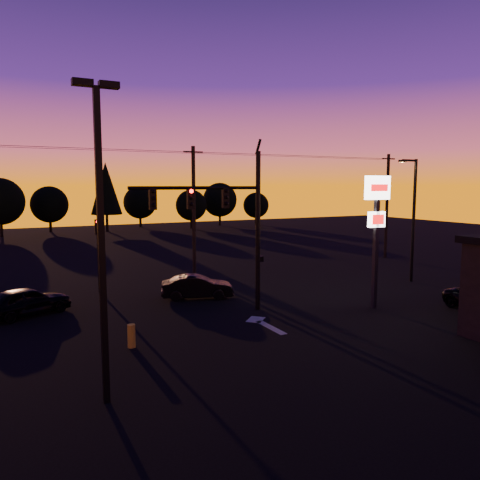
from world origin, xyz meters
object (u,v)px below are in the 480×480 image
at_px(pylon_sign, 377,213).
at_px(parking_lot_light, 101,223).
at_px(secondary_signal, 98,245).
at_px(bollard, 131,336).
at_px(car_left, 26,301).
at_px(streetlight, 413,215).
at_px(traffic_signal_mast, 229,214).
at_px(car_mid, 197,287).

bearing_deg(pylon_sign, parking_lot_light, -162.77).
bearing_deg(secondary_signal, bollard, -93.82).
height_order(pylon_sign, car_left, pylon_sign).
height_order(parking_lot_light, streetlight, parking_lot_light).
height_order(traffic_signal_mast, bollard, traffic_signal_mast).
relative_size(parking_lot_light, car_left, 2.18).
height_order(pylon_sign, streetlight, streetlight).
relative_size(parking_lot_light, car_mid, 2.29).
height_order(secondary_signal, pylon_sign, pylon_sign).
distance_m(traffic_signal_mast, parking_lot_light, 10.19).
relative_size(car_left, car_mid, 1.05).
bearing_deg(traffic_signal_mast, bollard, -154.13).
relative_size(secondary_signal, pylon_sign, 0.64).
bearing_deg(bollard, parking_lot_light, -113.00).
bearing_deg(car_mid, bollard, 158.42).
bearing_deg(car_left, pylon_sign, -136.05).
height_order(parking_lot_light, car_mid, parking_lot_light).
relative_size(streetlight, bollard, 8.67).
distance_m(secondary_signal, car_mid, 6.43).
bearing_deg(traffic_signal_mast, streetlight, 6.14).
xyz_separation_m(bollard, car_left, (-3.42, 6.82, 0.25)).
bearing_deg(traffic_signal_mast, car_mid, 94.27).
distance_m(bollard, car_mid, 8.26).
height_order(streetlight, car_mid, streetlight).
relative_size(streetlight, car_mid, 2.00).
height_order(traffic_signal_mast, pylon_sign, traffic_signal_mast).
relative_size(pylon_sign, bollard, 7.37).
height_order(secondary_signal, streetlight, streetlight).
xyz_separation_m(traffic_signal_mast, car_left, (-9.00, 4.11, -4.22)).
relative_size(secondary_signal, car_mid, 1.09).
distance_m(secondary_signal, pylon_sign, 15.75).
xyz_separation_m(parking_lot_light, pylon_sign, (14.50, 4.50, -0.36)).
bearing_deg(parking_lot_light, car_left, 98.19).
distance_m(traffic_signal_mast, bollard, 7.65).
distance_m(secondary_signal, streetlight, 19.89).
relative_size(bollard, car_mid, 0.23).
distance_m(pylon_sign, car_left, 17.90).
height_order(secondary_signal, parking_lot_light, parking_lot_light).
relative_size(parking_lot_light, streetlight, 1.14).
distance_m(parking_lot_light, streetlight, 23.05).
bearing_deg(car_left, bollard, -177.12).
relative_size(traffic_signal_mast, secondary_signal, 1.97).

